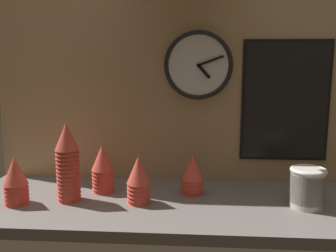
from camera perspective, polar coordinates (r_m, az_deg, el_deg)
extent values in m
cube|color=slate|center=(1.40, 0.76, -12.47)|extent=(1.60, 0.56, 0.04)
cube|color=tan|center=(1.56, 1.37, 10.32)|extent=(1.60, 0.03, 1.05)
cone|color=#DB4C3D|center=(1.42, -15.61, -9.47)|extent=(0.09, 0.09, 0.10)
cone|color=#DB4C3D|center=(1.41, -15.64, -8.89)|extent=(0.09, 0.09, 0.10)
cone|color=#DB4C3D|center=(1.41, -15.66, -8.30)|extent=(0.09, 0.09, 0.10)
cone|color=#DB4C3D|center=(1.40, -15.69, -7.71)|extent=(0.09, 0.09, 0.10)
cone|color=#DB4C3D|center=(1.40, -15.72, -7.11)|extent=(0.09, 0.09, 0.10)
cone|color=#DB4C3D|center=(1.39, -15.75, -6.51)|extent=(0.09, 0.09, 0.10)
cone|color=#DB4C3D|center=(1.39, -15.78, -5.91)|extent=(0.09, 0.09, 0.10)
cone|color=#DB4C3D|center=(1.39, -15.81, -5.30)|extent=(0.09, 0.09, 0.10)
cone|color=#DB4C3D|center=(1.38, -15.84, -4.70)|extent=(0.09, 0.09, 0.10)
cone|color=#DB4C3D|center=(1.38, -15.87, -4.08)|extent=(0.09, 0.09, 0.10)
cone|color=#DB4C3D|center=(1.38, -15.90, -3.47)|extent=(0.09, 0.09, 0.10)
cone|color=#DB4C3D|center=(1.37, -15.93, -2.85)|extent=(0.09, 0.09, 0.10)
cone|color=#DB4C3D|center=(1.37, -15.96, -2.23)|extent=(0.09, 0.09, 0.10)
cone|color=#DB4C3D|center=(1.37, -15.99, -1.60)|extent=(0.09, 0.09, 0.10)
cone|color=#DB4C3D|center=(1.43, 3.89, -8.88)|extent=(0.09, 0.09, 0.10)
cone|color=#DB4C3D|center=(1.43, 3.90, -8.30)|extent=(0.09, 0.09, 0.10)
cone|color=#DB4C3D|center=(1.43, 3.91, -7.72)|extent=(0.09, 0.09, 0.10)
cone|color=#DB4C3D|center=(1.42, 3.91, -7.14)|extent=(0.09, 0.09, 0.10)
cone|color=#DB4C3D|center=(1.42, 3.92, -6.55)|extent=(0.09, 0.09, 0.10)
cone|color=#DB4C3D|center=(1.45, -23.16, -9.51)|extent=(0.09, 0.09, 0.10)
cone|color=#DB4C3D|center=(1.44, -23.20, -8.94)|extent=(0.09, 0.09, 0.10)
cone|color=#DB4C3D|center=(1.44, -23.24, -8.36)|extent=(0.09, 0.09, 0.10)
cone|color=#DB4C3D|center=(1.43, -23.28, -7.78)|extent=(0.09, 0.09, 0.10)
cone|color=#DB4C3D|center=(1.43, -23.32, -7.20)|extent=(0.09, 0.09, 0.10)
cone|color=#DB4C3D|center=(1.43, -23.37, -6.61)|extent=(0.09, 0.09, 0.10)
cone|color=#DB4C3D|center=(1.35, -4.72, -10.13)|extent=(0.09, 0.09, 0.10)
cone|color=#DB4C3D|center=(1.34, -4.73, -9.52)|extent=(0.09, 0.09, 0.10)
cone|color=#DB4C3D|center=(1.34, -4.74, -8.90)|extent=(0.09, 0.09, 0.10)
cone|color=#DB4C3D|center=(1.33, -4.75, -8.28)|extent=(0.09, 0.09, 0.10)
cone|color=#DB4C3D|center=(1.33, -4.76, -7.66)|extent=(0.09, 0.09, 0.10)
cone|color=#DB4C3D|center=(1.33, -4.77, -7.03)|extent=(0.09, 0.09, 0.10)
cone|color=#DB4C3D|center=(1.48, -10.38, -8.41)|extent=(0.09, 0.09, 0.10)
cone|color=#DB4C3D|center=(1.48, -10.40, -7.84)|extent=(0.09, 0.09, 0.10)
cone|color=#DB4C3D|center=(1.47, -10.42, -7.28)|extent=(0.09, 0.09, 0.10)
cone|color=#DB4C3D|center=(1.47, -10.44, -6.71)|extent=(0.09, 0.09, 0.10)
cone|color=#DB4C3D|center=(1.46, -10.45, -6.14)|extent=(0.09, 0.09, 0.10)
cone|color=#DB4C3D|center=(1.46, -10.47, -5.57)|extent=(0.09, 0.09, 0.10)
cone|color=#DB4C3D|center=(1.46, -10.49, -4.99)|extent=(0.09, 0.09, 0.10)
cylinder|color=beige|center=(1.42, 21.32, -11.06)|extent=(0.12, 0.12, 0.05)
cylinder|color=beige|center=(1.41, 21.37, -10.32)|extent=(0.12, 0.12, 0.05)
cylinder|color=beige|center=(1.40, 21.42, -9.57)|extent=(0.12, 0.12, 0.05)
cylinder|color=beige|center=(1.40, 21.48, -8.81)|extent=(0.12, 0.12, 0.05)
cylinder|color=beige|center=(1.39, 21.53, -8.04)|extent=(0.12, 0.12, 0.05)
cylinder|color=beige|center=(1.39, 21.58, -7.27)|extent=(0.12, 0.12, 0.05)
torus|color=white|center=(1.38, 21.62, -6.64)|extent=(0.13, 0.13, 0.02)
cylinder|color=white|center=(1.53, 4.89, 9.69)|extent=(0.28, 0.02, 0.28)
torus|color=black|center=(1.53, 4.89, 9.69)|extent=(0.29, 0.02, 0.29)
cube|color=black|center=(1.52, 5.79, 8.68)|extent=(0.06, 0.01, 0.06)
cube|color=black|center=(1.52, 6.90, 10.36)|extent=(0.11, 0.01, 0.05)
cylinder|color=black|center=(1.52, 4.89, 9.69)|extent=(0.01, 0.01, 0.01)
cube|color=black|center=(1.60, 18.31, 3.83)|extent=(0.37, 0.01, 0.52)
cube|color=black|center=(1.59, 18.34, 3.81)|extent=(0.35, 0.01, 0.49)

